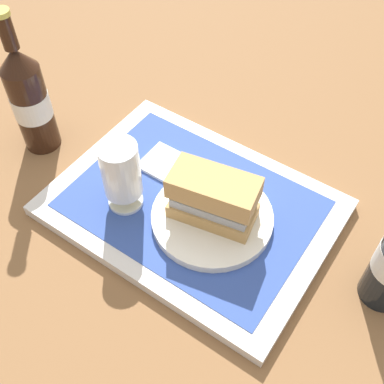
{
  "coord_description": "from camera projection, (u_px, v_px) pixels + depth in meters",
  "views": [
    {
      "loc": [
        -0.27,
        0.39,
        0.63
      ],
      "look_at": [
        0.0,
        0.0,
        0.05
      ],
      "focal_mm": 44.84,
      "sensor_mm": 36.0,
      "label": 1
    }
  ],
  "objects": [
    {
      "name": "ground_plane",
      "position": [
        192.0,
        211.0,
        0.79
      ],
      "size": [
        3.0,
        3.0,
        0.0
      ],
      "primitive_type": "plane",
      "color": "brown"
    },
    {
      "name": "tray",
      "position": [
        192.0,
        207.0,
        0.78
      ],
      "size": [
        0.44,
        0.32,
        0.02
      ],
      "primitive_type": "cube",
      "color": "silver",
      "rests_on": "ground_plane"
    },
    {
      "name": "placemat",
      "position": [
        192.0,
        203.0,
        0.77
      ],
      "size": [
        0.38,
        0.27,
        0.0
      ],
      "primitive_type": "cube",
      "color": "#2D4793",
      "rests_on": "tray"
    },
    {
      "name": "plate",
      "position": [
        212.0,
        217.0,
        0.75
      ],
      "size": [
        0.19,
        0.19,
        0.01
      ],
      "primitive_type": "cylinder",
      "color": "silver",
      "rests_on": "placemat"
    },
    {
      "name": "sandwich",
      "position": [
        211.0,
        197.0,
        0.71
      ],
      "size": [
        0.14,
        0.09,
        0.08
      ],
      "rotation": [
        0.0,
        0.0,
        0.2
      ],
      "color": "tan",
      "rests_on": "plate"
    },
    {
      "name": "beer_glass",
      "position": [
        121.0,
        174.0,
        0.72
      ],
      "size": [
        0.06,
        0.06,
        0.12
      ],
      "color": "silver",
      "rests_on": "placemat"
    },
    {
      "name": "napkin_folded",
      "position": [
        168.0,
        165.0,
        0.82
      ],
      "size": [
        0.09,
        0.07,
        0.01
      ],
      "primitive_type": "cube",
      "color": "white",
      "rests_on": "placemat"
    },
    {
      "name": "beer_bottle",
      "position": [
        29.0,
        99.0,
        0.81
      ],
      "size": [
        0.07,
        0.07,
        0.27
      ],
      "color": "black",
      "rests_on": "ground_plane"
    }
  ]
}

